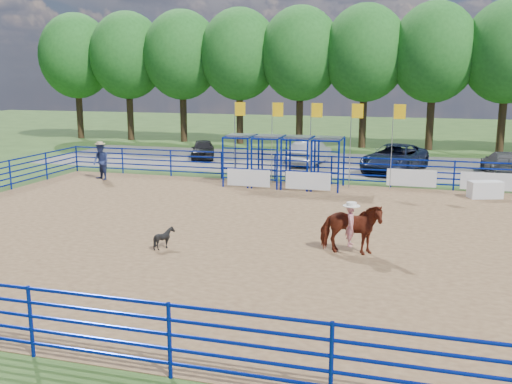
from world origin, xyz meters
TOP-DOWN VIEW (x-y plane):
  - ground at (0.00, 0.00)m, footprint 120.00×120.00m
  - arena_dirt at (0.00, 0.00)m, footprint 30.00×20.00m
  - gravel_strip at (0.00, 17.00)m, footprint 40.00×10.00m
  - announcer_table at (7.30, 8.58)m, footprint 1.61×1.13m
  - horse_and_rider at (2.34, -1.55)m, footprint 1.97×0.91m
  - calf at (-3.54, -2.63)m, footprint 0.77×0.72m
  - spectator_cowboy at (-12.09, 7.85)m, footprint 1.20×1.11m
  - car_a at (-9.77, 16.93)m, footprint 2.60×3.98m
  - car_b at (-2.33, 16.33)m, footprint 2.19×4.65m
  - car_c at (2.95, 15.05)m, footprint 4.17×6.23m
  - car_d at (8.94, 15.51)m, footprint 2.24×4.77m
  - perimeter_fence at (0.00, 0.00)m, footprint 30.10×20.10m
  - chute_assembly at (-1.90, 8.84)m, footprint 19.32×2.41m
  - treeline at (0.00, 26.00)m, footprint 56.40×6.40m

SIDE VIEW (x-z plane):
  - ground at x=0.00m, z-range 0.00..0.00m
  - gravel_strip at x=0.00m, z-range 0.00..0.01m
  - arena_dirt at x=0.00m, z-range 0.00..0.02m
  - calf at x=-3.54m, z-range 0.02..0.73m
  - announcer_table at x=7.30m, z-range 0.02..0.80m
  - car_a at x=-9.77m, z-range 0.01..1.27m
  - car_d at x=8.94m, z-range 0.01..1.36m
  - car_b at x=-2.33m, z-range 0.01..1.48m
  - perimeter_fence at x=0.00m, z-range 0.00..1.50m
  - car_c at x=2.95m, z-range 0.01..1.60m
  - horse_and_rider at x=2.34m, z-range -0.25..2.07m
  - spectator_cowboy at x=-12.09m, z-range 0.02..2.05m
  - chute_assembly at x=-1.90m, z-range -0.84..3.36m
  - treeline at x=0.00m, z-range 1.91..13.15m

